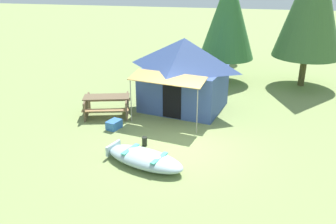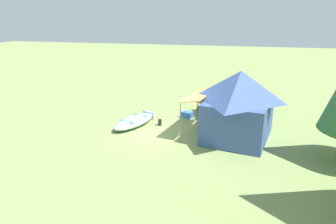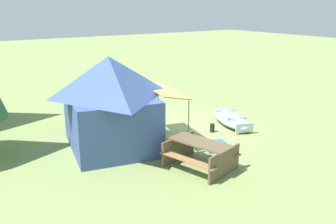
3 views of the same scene
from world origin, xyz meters
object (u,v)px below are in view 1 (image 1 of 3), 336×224
at_px(pine_tree_back_left, 228,15).
at_px(pine_tree_far_center, 228,4).
at_px(canvas_cabin_tent, 184,73).
at_px(cooler_box, 114,125).
at_px(pine_tree_back_right, 313,0).
at_px(fuel_can, 145,141).
at_px(beached_rowboat, 144,158).
at_px(picnic_table, 107,104).

relative_size(pine_tree_back_left, pine_tree_far_center, 0.97).
xyz_separation_m(canvas_cabin_tent, cooler_box, (-2.17, -2.55, -1.36)).
bearing_deg(pine_tree_back_right, pine_tree_back_left, -179.30).
relative_size(fuel_can, pine_tree_far_center, 0.06).
bearing_deg(pine_tree_far_center, canvas_cabin_tent, -99.08).
xyz_separation_m(canvas_cabin_tent, pine_tree_back_left, (1.49, 4.12, 1.80)).
distance_m(cooler_box, pine_tree_far_center, 11.58).
relative_size(beached_rowboat, canvas_cabin_tent, 0.68).
height_order(canvas_cabin_tent, pine_tree_back_left, pine_tree_back_left).
height_order(beached_rowboat, canvas_cabin_tent, canvas_cabin_tent).
distance_m(canvas_cabin_tent, pine_tree_back_left, 4.73).
distance_m(pine_tree_back_left, pine_tree_far_center, 3.90).
xyz_separation_m(fuel_can, pine_tree_far_center, (2.00, 11.64, 3.28)).
height_order(canvas_cabin_tent, cooler_box, canvas_cabin_tent).
bearing_deg(pine_tree_far_center, beached_rowboat, -97.52).
bearing_deg(pine_tree_back_left, cooler_box, -118.71).
bearing_deg(pine_tree_back_right, cooler_box, -137.90).
height_order(picnic_table, cooler_box, picnic_table).
relative_size(canvas_cabin_tent, pine_tree_back_left, 0.76).
distance_m(fuel_can, pine_tree_back_right, 10.59).
height_order(pine_tree_back_left, pine_tree_back_right, pine_tree_back_right).
xyz_separation_m(beached_rowboat, pine_tree_back_left, (1.90, 8.95, 3.10)).
height_order(cooler_box, fuel_can, cooler_box).
xyz_separation_m(cooler_box, fuel_can, (1.44, -1.08, -0.00)).
bearing_deg(pine_tree_back_left, beached_rowboat, -101.99).
relative_size(canvas_cabin_tent, fuel_can, 13.21).
height_order(pine_tree_back_right, pine_tree_far_center, pine_tree_back_right).
bearing_deg(pine_tree_far_center, pine_tree_back_right, -43.98).
distance_m(cooler_box, pine_tree_back_left, 8.23).
bearing_deg(picnic_table, beached_rowboat, -54.89).
bearing_deg(picnic_table, fuel_can, -46.80).
height_order(beached_rowboat, picnic_table, picnic_table).
xyz_separation_m(picnic_table, pine_tree_back_right, (8.13, 5.51, 3.62)).
bearing_deg(beached_rowboat, fuel_can, 104.34).
height_order(canvas_cabin_tent, pine_tree_far_center, pine_tree_far_center).
xyz_separation_m(cooler_box, pine_tree_back_left, (3.65, 6.67, 3.17)).
xyz_separation_m(pine_tree_back_right, pine_tree_far_center, (-3.98, 3.84, -0.67)).
height_order(cooler_box, pine_tree_back_left, pine_tree_back_left).
distance_m(canvas_cabin_tent, pine_tree_back_right, 7.19).
relative_size(picnic_table, pine_tree_far_center, 0.37).
bearing_deg(pine_tree_back_left, picnic_table, -128.53).
bearing_deg(pine_tree_back_left, canvas_cabin_tent, -109.86).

